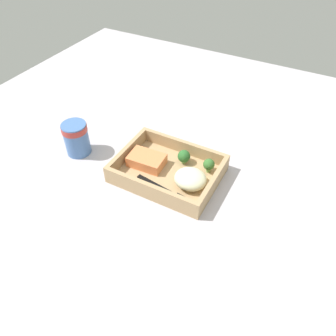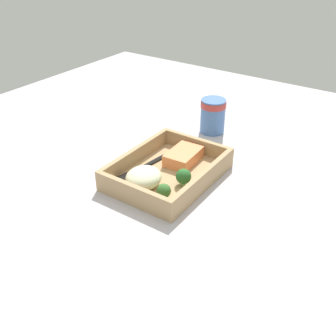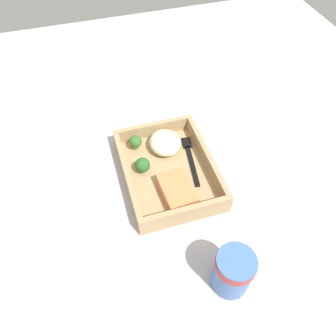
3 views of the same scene
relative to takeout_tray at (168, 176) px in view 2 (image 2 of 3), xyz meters
The scene contains 9 objects.
ground_plane 1.60cm from the takeout_tray, ahead, with size 160.00×160.00×2.00cm, color #B5AFB6.
takeout_tray is the anchor object (origin of this frame).
tray_rim 2.51cm from the takeout_tray, ahead, with size 27.06×20.31×3.83cm.
salmon_fillet 6.98cm from the takeout_tray, behind, with size 9.64×6.43×2.97cm, color #EA814C.
mashed_potatoes 7.96cm from the takeout_tray, 11.66° to the right, with size 8.44×7.77×4.33cm, color beige.
broccoli_floret_1 6.50cm from the takeout_tray, 70.37° to the left, with size 3.49×3.49×4.00cm.
broccoli_floret_2 11.28cm from the takeout_tray, 29.87° to the left, with size 3.08×3.08×4.10cm.
fork 6.91cm from the takeout_tray, 69.90° to the right, with size 15.88×3.82×0.44cm.
paper_cup 28.32cm from the takeout_tray, behind, with size 7.17×7.17×9.76cm.
Camera 2 is at (64.24, 44.21, 50.46)cm, focal length 42.00 mm.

